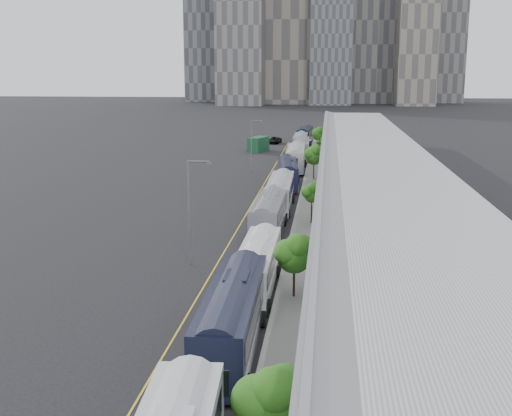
# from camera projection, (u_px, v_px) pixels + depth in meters

# --- Properties ---
(sidewalk) EXTENTS (10.00, 170.00, 0.12)m
(sidewalk) POSITION_uv_depth(u_px,v_px,m) (340.00, 222.00, 68.97)
(sidewalk) COLOR gray
(sidewalk) RESTS_ON ground
(lane_line) EXTENTS (0.12, 160.00, 0.02)m
(lane_line) POSITION_uv_depth(u_px,v_px,m) (243.00, 220.00, 70.13)
(lane_line) COLOR gold
(lane_line) RESTS_ON ground
(depot) EXTENTS (12.45, 160.40, 7.20)m
(depot) POSITION_uv_depth(u_px,v_px,m) (379.00, 191.00, 67.82)
(depot) COLOR gray
(depot) RESTS_ON ground
(skyline) EXTENTS (145.00, 64.00, 120.00)m
(skyline) POSITION_uv_depth(u_px,v_px,m) (311.00, 1.00, 321.33)
(skyline) COLOR slate
(skyline) RESTS_ON ground
(bus_1) EXTENTS (3.09, 13.99, 4.07)m
(bus_1) POSITION_uv_depth(u_px,v_px,m) (233.00, 322.00, 36.93)
(bus_1) COLOR black
(bus_1) RESTS_ON ground
(bus_2) EXTENTS (2.78, 12.40, 3.62)m
(bus_2) POSITION_uv_depth(u_px,v_px,m) (257.00, 270.00, 47.23)
(bus_2) COLOR white
(bus_2) RESTS_ON ground
(bus_3) EXTENTS (2.94, 13.21, 3.86)m
(bus_3) POSITION_uv_depth(u_px,v_px,m) (269.00, 218.00, 63.87)
(bus_3) COLOR slate
(bus_3) RESTS_ON ground
(bus_4) EXTENTS (2.95, 13.27, 3.87)m
(bus_4) POSITION_uv_depth(u_px,v_px,m) (280.00, 195.00, 75.31)
(bus_4) COLOR #B7BBC2
(bus_4) RESTS_ON ground
(bus_5) EXTENTS (3.72, 13.31, 3.84)m
(bus_5) POSITION_uv_depth(u_px,v_px,m) (287.00, 176.00, 89.60)
(bus_5) COLOR black
(bus_5) RESTS_ON ground
(bus_6) EXTENTS (3.17, 14.04, 4.09)m
(bus_6) POSITION_uv_depth(u_px,v_px,m) (296.00, 160.00, 104.87)
(bus_6) COLOR silver
(bus_6) RESTS_ON ground
(bus_7) EXTENTS (3.07, 13.36, 3.89)m
(bus_7) POSITION_uv_depth(u_px,v_px,m) (302.00, 150.00, 118.31)
(bus_7) COLOR gray
(bus_7) RESTS_ON ground
(bus_8) EXTENTS (2.83, 12.68, 3.70)m
(bus_8) POSITION_uv_depth(u_px,v_px,m) (300.00, 144.00, 129.38)
(bus_8) COLOR #9A9DA3
(bus_8) RESTS_ON ground
(bus_9) EXTENTS (3.31, 12.74, 3.69)m
(bus_9) POSITION_uv_depth(u_px,v_px,m) (305.00, 136.00, 145.46)
(bus_9) COLOR black
(bus_9) RESTS_ON ground
(tree_0) EXTENTS (2.70, 2.70, 4.49)m
(tree_0) POSITION_uv_depth(u_px,v_px,m) (269.00, 396.00, 25.68)
(tree_0) COLOR black
(tree_0) RESTS_ON ground
(tree_1) EXTENTS (2.47, 2.47, 4.69)m
(tree_1) POSITION_uv_depth(u_px,v_px,m) (294.00, 251.00, 45.21)
(tree_1) COLOR black
(tree_1) RESTS_ON ground
(tree_2) EXTENTS (1.64, 1.64, 4.24)m
(tree_2) POSITION_uv_depth(u_px,v_px,m) (312.00, 193.00, 67.34)
(tree_2) COLOR black
(tree_2) RESTS_ON ground
(tree_3) EXTENTS (2.60, 2.60, 5.24)m
(tree_3) POSITION_uv_depth(u_px,v_px,m) (314.00, 154.00, 95.45)
(tree_3) COLOR black
(tree_3) RESTS_ON ground
(tree_4) EXTENTS (1.04, 1.04, 3.89)m
(tree_4) POSITION_uv_depth(u_px,v_px,m) (321.00, 144.00, 114.22)
(tree_4) COLOR black
(tree_4) RESTS_ON ground
(tree_5) EXTENTS (2.59, 2.59, 4.30)m
(tree_5) POSITION_uv_depth(u_px,v_px,m) (319.00, 133.00, 137.55)
(tree_5) COLOR black
(tree_5) RESTS_ON ground
(street_lamp_near) EXTENTS (2.04, 0.22, 8.82)m
(street_lamp_near) POSITION_uv_depth(u_px,v_px,m) (191.00, 205.00, 52.86)
(street_lamp_near) COLOR #59595E
(street_lamp_near) RESTS_ON ground
(street_lamp_far) EXTENTS (2.04, 0.22, 8.45)m
(street_lamp_far) POSITION_uv_depth(u_px,v_px,m) (253.00, 142.00, 101.56)
(street_lamp_far) COLOR #59595E
(street_lamp_far) RESTS_ON ground
(shipping_container) EXTENTS (4.04, 6.50, 2.94)m
(shipping_container) POSITION_uv_depth(u_px,v_px,m) (258.00, 144.00, 130.12)
(shipping_container) COLOR #144226
(shipping_container) RESTS_ON ground
(suv) EXTENTS (3.28, 5.64, 1.48)m
(suv) POSITION_uv_depth(u_px,v_px,m) (274.00, 140.00, 144.71)
(suv) COLOR black
(suv) RESTS_ON ground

